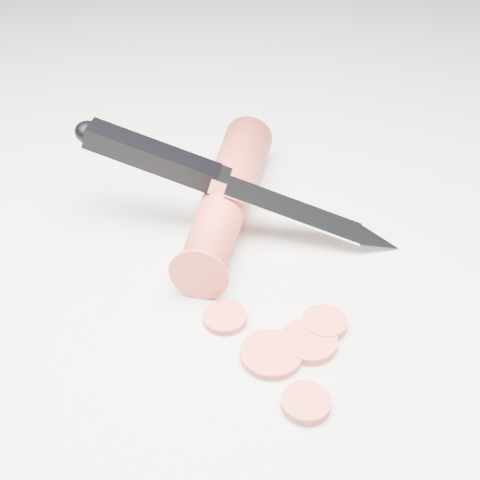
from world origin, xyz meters
TOP-DOWN VIEW (x-y plane):
  - ground at (0.00, 0.00)m, footprint 2.40×2.40m
  - carrot at (0.04, 0.09)m, footprint 0.17×0.17m
  - carrot_slice_0 at (0.03, -0.06)m, footprint 0.03×0.03m
  - carrot_slice_1 at (-0.02, -0.06)m, footprint 0.04×0.04m
  - carrot_slice_2 at (-0.03, -0.02)m, footprint 0.03×0.03m
  - carrot_slice_3 at (0.01, -0.07)m, footprint 0.04×0.04m
  - carrot_slice_4 at (-0.02, -0.11)m, footprint 0.03×0.03m
  - kitchen_knife at (0.04, 0.07)m, footprint 0.21×0.20m

SIDE VIEW (x-z plane):
  - ground at x=0.00m, z-range 0.00..0.00m
  - carrot_slice_2 at x=-0.03m, z-range 0.00..0.01m
  - carrot_slice_1 at x=-0.02m, z-range 0.00..0.01m
  - carrot_slice_3 at x=0.01m, z-range 0.00..0.01m
  - carrot_slice_4 at x=-0.02m, z-range 0.00..0.01m
  - carrot_slice_0 at x=0.03m, z-range 0.00..0.01m
  - carrot at x=0.04m, z-range 0.00..0.04m
  - kitchen_knife at x=0.04m, z-range 0.00..0.09m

